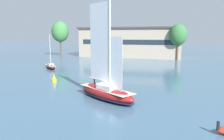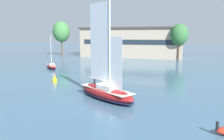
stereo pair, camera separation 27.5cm
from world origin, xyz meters
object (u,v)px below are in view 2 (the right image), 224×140
sailboat_main (106,91)px  sailboat_moored_near_marina (51,66)px  tree_shore_left (61,32)px  tree_shore_center (179,35)px  channel_buoy (55,79)px

sailboat_main → sailboat_moored_near_marina: bearing=136.8°
tree_shore_left → tree_shore_center: size_ratio=1.14×
tree_shore_left → channel_buoy: 59.65m
sailboat_main → channel_buoy: (-14.22, 7.96, -0.56)m
tree_shore_left → sailboat_main: size_ratio=1.00×
tree_shore_center → channel_buoy: 56.42m
tree_shore_left → tree_shore_center: 52.20m
tree_shore_center → sailboat_main: size_ratio=0.88×
tree_shore_center → sailboat_moored_near_marina: bearing=-135.4°
sailboat_moored_near_marina → channel_buoy: 19.90m
tree_shore_left → tree_shore_center: (52.18, -0.58, -1.39)m
sailboat_main → channel_buoy: size_ratio=9.21×
tree_shore_center → channel_buoy: bearing=-114.8°
sailboat_main → channel_buoy: sailboat_main is taller
tree_shore_center → channel_buoy: (-23.33, -50.56, -9.12)m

